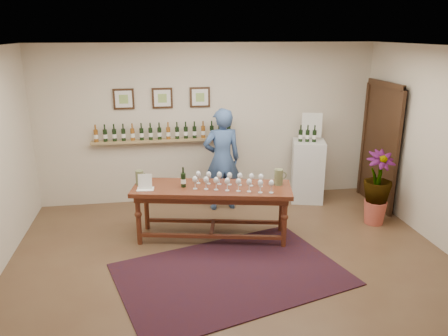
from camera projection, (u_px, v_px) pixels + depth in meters
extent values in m
plane|color=#533724|center=(234.00, 264.00, 5.85)|extent=(6.00, 6.00, 0.00)
plane|color=beige|center=(209.00, 124.00, 7.78)|extent=(6.00, 0.00, 6.00)
plane|color=beige|center=(300.00, 266.00, 3.07)|extent=(6.00, 0.00, 6.00)
plane|color=beige|center=(235.00, 48.00, 5.01)|extent=(6.00, 6.00, 0.00)
cube|color=#A08556|center=(164.00, 140.00, 7.65)|extent=(2.50, 0.16, 0.04)
cube|color=black|center=(382.00, 147.00, 7.59)|extent=(0.10, 1.00, 2.10)
cube|color=black|center=(380.00, 147.00, 7.58)|extent=(0.04, 1.12, 2.22)
cube|color=black|center=(124.00, 99.00, 7.39)|extent=(0.35, 0.03, 0.35)
cube|color=silver|center=(124.00, 99.00, 7.37)|extent=(0.28, 0.01, 0.28)
cube|color=#88A854|center=(124.00, 99.00, 7.37)|extent=(0.15, 0.00, 0.15)
cube|color=black|center=(162.00, 98.00, 7.49)|extent=(0.35, 0.03, 0.35)
cube|color=silver|center=(162.00, 98.00, 7.47)|extent=(0.28, 0.01, 0.28)
cube|color=#88A854|center=(162.00, 98.00, 7.47)|extent=(0.15, 0.00, 0.15)
cube|color=black|center=(200.00, 97.00, 7.59)|extent=(0.35, 0.03, 0.35)
cube|color=silver|center=(200.00, 97.00, 7.57)|extent=(0.28, 0.01, 0.28)
cube|color=#88A854|center=(200.00, 97.00, 7.57)|extent=(0.15, 0.00, 0.15)
cube|color=#43150C|center=(231.00, 274.00, 5.59)|extent=(3.20, 2.57, 0.01)
cube|color=#4B2712|center=(212.00, 189.00, 6.36)|extent=(2.40, 1.19, 0.06)
cube|color=#4B2712|center=(212.00, 193.00, 6.39)|extent=(2.25, 1.05, 0.10)
cylinder|color=#4B2712|center=(139.00, 220.00, 6.29)|extent=(0.09, 0.09, 0.75)
cylinder|color=#4B2712|center=(284.00, 223.00, 6.19)|extent=(0.09, 0.09, 0.75)
cylinder|color=#4B2712|center=(146.00, 206.00, 6.78)|extent=(0.09, 0.09, 0.75)
cylinder|color=#4B2712|center=(281.00, 209.00, 6.69)|extent=(0.09, 0.09, 0.75)
cube|color=#4B2712|center=(211.00, 236.00, 6.31)|extent=(2.06, 0.49, 0.05)
cube|color=#4B2712|center=(214.00, 221.00, 6.81)|extent=(2.06, 0.49, 0.05)
cube|color=#4B2712|center=(212.00, 228.00, 6.56)|extent=(0.16, 0.52, 0.05)
cube|color=silver|center=(145.00, 182.00, 6.24)|extent=(0.25, 0.19, 0.22)
cube|color=silver|center=(307.00, 171.00, 7.92)|extent=(0.68, 0.68, 1.11)
cube|color=silver|center=(312.00, 125.00, 7.84)|extent=(0.35, 0.11, 0.50)
cone|color=#B34C3B|center=(374.00, 212.00, 7.03)|extent=(0.36, 0.36, 0.38)
imported|color=#203D19|center=(378.00, 182.00, 6.88)|extent=(0.56, 0.56, 0.66)
imported|color=#385384|center=(222.00, 160.00, 7.43)|extent=(0.68, 0.47, 1.77)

